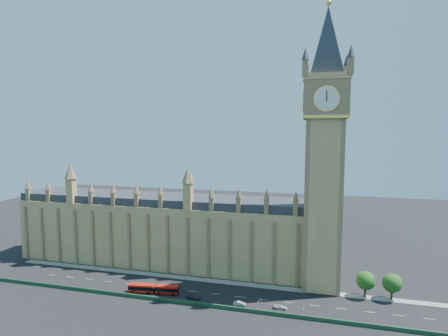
% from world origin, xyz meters
% --- Properties ---
extents(ground, '(400.00, 400.00, 0.00)m').
position_xyz_m(ground, '(0.00, 0.00, 0.00)').
color(ground, black).
rests_on(ground, ground).
extents(palace_westminster, '(120.00, 20.00, 28.00)m').
position_xyz_m(palace_westminster, '(-25.00, 22.00, 13.86)').
color(palace_westminster, tan).
rests_on(palace_westminster, ground).
extents(elizabeth_tower, '(20.59, 20.59, 105.00)m').
position_xyz_m(elizabeth_tower, '(38.00, 13.99, 54.56)').
color(elizabeth_tower, tan).
rests_on(elizabeth_tower, ground).
extents(bridge_parapet, '(160.00, 0.60, 1.20)m').
position_xyz_m(bridge_parapet, '(0.00, -9.00, 0.60)').
color(bridge_parapet, '#1E4C2D').
rests_on(bridge_parapet, ground).
extents(kerb_north, '(160.00, 3.00, 0.16)m').
position_xyz_m(kerb_north, '(0.00, 9.50, 0.08)').
color(kerb_north, gray).
rests_on(kerb_north, ground).
extents(tree_east_near, '(6.00, 6.00, 8.50)m').
position_xyz_m(tree_east_near, '(52.22, 10.08, 5.64)').
color(tree_east_near, '#382619').
rests_on(tree_east_near, ground).
extents(tree_east_far, '(6.00, 6.00, 8.50)m').
position_xyz_m(tree_east_far, '(60.22, 10.08, 5.64)').
color(tree_east_far, '#382619').
rests_on(tree_east_far, ground).
extents(red_bus, '(17.13, 4.61, 2.88)m').
position_xyz_m(red_bus, '(-16.24, -4.42, 1.52)').
color(red_bus, red).
rests_on(red_bus, ground).
extents(car_grey, '(4.87, 2.42, 1.60)m').
position_xyz_m(car_grey, '(-2.00, -4.89, 0.80)').
color(car_grey, '#393B40').
rests_on(car_grey, ground).
extents(car_silver, '(4.00, 1.64, 1.29)m').
position_xyz_m(car_silver, '(13.33, -5.70, 0.64)').
color(car_silver, '#94969B').
rests_on(car_silver, ground).
extents(car_white, '(4.14, 2.00, 1.16)m').
position_xyz_m(car_white, '(25.98, -4.65, 0.58)').
color(car_white, silver).
rests_on(car_white, ground).
extents(cone_a, '(0.49, 0.49, 0.66)m').
position_xyz_m(cone_a, '(14.00, -0.65, 0.33)').
color(cone_a, black).
rests_on(cone_a, ground).
extents(cone_b, '(0.50, 0.50, 0.71)m').
position_xyz_m(cone_b, '(19.53, -1.44, 0.35)').
color(cone_b, black).
rests_on(cone_b, ground).
extents(cone_c, '(0.54, 0.54, 0.66)m').
position_xyz_m(cone_c, '(32.56, -3.84, 0.33)').
color(cone_c, black).
rests_on(cone_c, ground).
extents(cone_d, '(0.54, 0.54, 0.70)m').
position_xyz_m(cone_d, '(18.68, -2.20, 0.34)').
color(cone_d, black).
rests_on(cone_d, ground).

